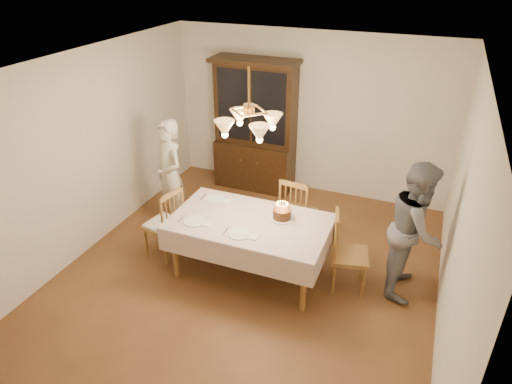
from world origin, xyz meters
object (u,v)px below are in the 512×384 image
at_px(dining_table, 250,226).
at_px(birthday_cake, 282,214).
at_px(china_hutch, 255,128).
at_px(chair_far_side, 298,214).
at_px(elderly_woman, 170,175).

distance_m(dining_table, birthday_cake, 0.41).
distance_m(china_hutch, chair_far_side, 1.91).
height_order(chair_far_side, birthday_cake, chair_far_side).
distance_m(dining_table, elderly_woman, 1.62).
bearing_deg(birthday_cake, dining_table, -150.89).
relative_size(china_hutch, birthday_cake, 7.20).
xyz_separation_m(elderly_woman, birthday_cake, (1.82, -0.44, 0.01)).
xyz_separation_m(chair_far_side, birthday_cake, (-0.00, -0.68, 0.38)).
bearing_deg(china_hutch, birthday_cake, -60.32).
xyz_separation_m(dining_table, china_hutch, (-0.84, 2.25, 0.36)).
height_order(dining_table, birthday_cake, birthday_cake).
distance_m(chair_far_side, birthday_cake, 0.78).
relative_size(elderly_woman, birthday_cake, 5.40).
bearing_deg(dining_table, chair_far_side, 68.59).
relative_size(china_hutch, elderly_woman, 1.33).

